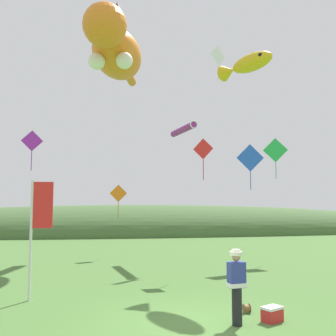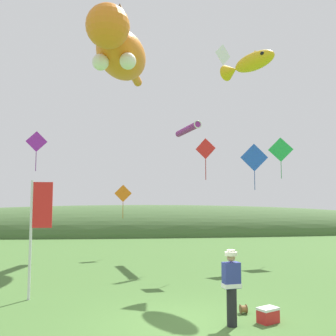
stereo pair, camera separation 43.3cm
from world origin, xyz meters
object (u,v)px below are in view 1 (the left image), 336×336
Objects in this scene: kite_diamond_violet at (32,141)px; kite_diamond_green at (275,150)px; festival_banner_pole at (37,221)px; kite_diamond_blue at (250,158)px; kite_fish_windsock at (246,65)px; kite_diamond_orange at (118,194)px; kite_spool at (247,308)px; kite_tube_streamer at (183,129)px; kite_diamond_white at (218,55)px; picnic_cooler at (272,314)px; kite_giant_cat at (115,51)px; festival_attendant at (237,284)px; kite_diamond_red at (203,149)px.

kite_diamond_green is (12.44, 1.33, -0.01)m from kite_diamond_violet.
kite_diamond_blue reaches higher than festival_banner_pole.
kite_fish_windsock is 9.58m from kite_diamond_orange.
kite_tube_streamer reaches higher than kite_spool.
kite_diamond_white is 10.31m from kite_diamond_orange.
kite_diamond_blue is at bearing 32.72° from festival_banner_pole.
festival_banner_pole is 1.58× the size of kite_diamond_blue.
festival_banner_pole is 1.61× the size of kite_diamond_white.
picnic_cooler is at bearing -105.40° from kite_fish_windsock.
kite_diamond_green reaches higher than kite_diamond_orange.
kite_diamond_violet is (-3.74, -1.64, -5.24)m from kite_giant_cat.
kite_diamond_orange is (2.47, 8.98, 1.03)m from festival_banner_pole.
kite_diamond_green is at bearing 6.11° from kite_diamond_violet.
festival_attendant is at bearing -104.04° from kite_diamond_white.
kite_diamond_white reaches higher than picnic_cooler.
kite_diamond_violet is (-7.72, 8.82, 5.54)m from picnic_cooler.
kite_giant_cat is 3.22× the size of kite_fish_windsock.
kite_diamond_orange is (-6.38, 3.29, -1.69)m from kite_diamond_blue.
kite_fish_windsock is 0.93× the size of kite_tube_streamer.
kite_diamond_red is at bearing -145.34° from kite_diamond_green.
kite_tube_streamer is 5.49m from kite_diamond_white.
kite_diamond_violet reaches higher than kite_diamond_blue.
kite_diamond_white is (-0.47, 3.88, 6.73)m from kite_diamond_blue.
kite_diamond_violet is at bearing -161.90° from kite_tube_streamer.
kite_spool is 9.65m from kite_diamond_blue.
kite_diamond_violet is at bearing 131.22° from picnic_cooler.
kite_giant_cat reaches higher than kite_diamond_violet.
kite_diamond_blue is at bearing 31.16° from kite_diamond_red.
kite_giant_cat reaches higher than kite_diamond_orange.
kite_giant_cat is 4.83× the size of kite_diamond_orange.
kite_tube_streamer reaches higher than kite_diamond_orange.
kite_giant_cat is at bearing 110.86° from picnic_cooler.
picnic_cooler is 0.26× the size of kite_diamond_green.
kite_diamond_red is (0.28, 6.05, 5.09)m from kite_spool.
festival_banner_pole reaches higher than festival_attendant.
festival_banner_pole is at bearing 150.47° from festival_attendant.
kite_giant_cat is at bearing -101.57° from kite_diamond_orange.
kite_giant_cat reaches higher than festival_banner_pole.
kite_fish_windsock is (5.65, -4.43, -2.13)m from kite_giant_cat.
kite_diamond_white is (0.53, 6.34, 2.97)m from kite_fish_windsock.
kite_diamond_red is at bearing 90.73° from picnic_cooler.
kite_diamond_orange is (-5.38, 5.76, -5.46)m from kite_fish_windsock.
kite_fish_windsock is at bearing 22.34° from festival_banner_pole.
festival_banner_pole is at bearing -125.38° from kite_tube_streamer.
picnic_cooler is 0.26× the size of kite_diamond_blue.
kite_giant_cat is 9.10m from kite_diamond_blue.
kite_fish_windsock is 6.00m from kite_diamond_green.
festival_banner_pole is (-6.18, 2.81, 2.15)m from picnic_cooler.
picnic_cooler reaches higher than kite_spool.
festival_attendant is at bearing -112.80° from kite_fish_windsock.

